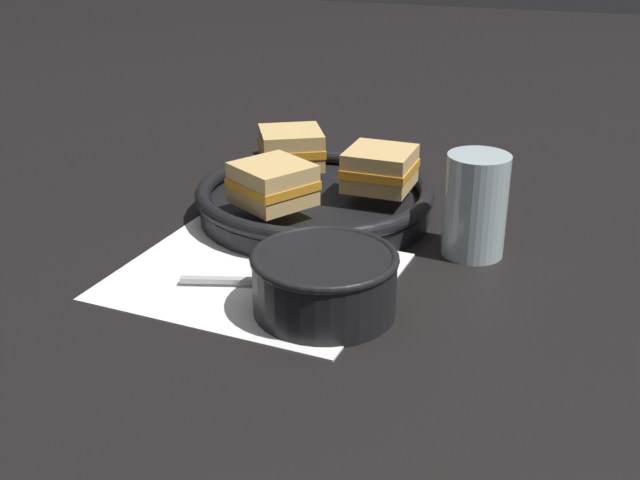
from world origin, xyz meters
The scene contains 9 objects.
ground_plane centered at (0.00, 0.00, 0.00)m, with size 4.00×4.00×0.00m, color black.
napkin centered at (-0.05, -0.04, 0.00)m, with size 0.29×0.25×0.00m.
soup_bowl centered at (0.04, -0.09, 0.03)m, with size 0.14×0.14×0.06m.
spoon centered at (0.00, -0.05, 0.01)m, with size 0.16×0.06×0.01m.
skillet centered at (-0.04, 0.13, 0.02)m, with size 0.30×0.37×0.04m.
sandwich_near_left centered at (0.03, 0.15, 0.06)m, with size 0.08×0.08×0.05m.
sandwich_near_right centered at (-0.09, 0.19, 0.06)m, with size 0.10×0.10×0.05m.
sandwich_far_left centered at (-0.06, 0.06, 0.06)m, with size 0.11×0.11×0.05m.
drinking_glass centered at (0.16, 0.09, 0.06)m, with size 0.07×0.07×0.11m.
Camera 1 is at (0.25, -0.72, 0.37)m, focal length 45.00 mm.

